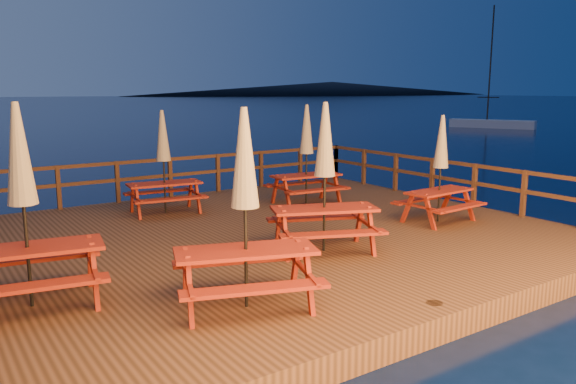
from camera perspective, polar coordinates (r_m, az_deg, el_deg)
name	(u,v)px	position (r m, az deg, el deg)	size (l,w,h in m)	color
ground	(263,252)	(11.74, -2.59, -6.14)	(500.00, 500.00, 0.00)	black
deck	(263,243)	(11.69, -2.60, -5.20)	(12.00, 10.00, 0.40)	#402714
deck_piles	(263,266)	(11.83, -2.58, -7.53)	(11.44, 9.44, 1.40)	#3A2412
railing	(222,185)	(12.99, -6.74, 0.69)	(11.80, 9.75, 1.10)	#3A2412
headland_right	(332,88)	(306.33, 4.53, 10.45)	(230.40, 86.40, 7.00)	black
sailboat	(492,124)	(51.94, 19.98, 6.51)	(3.96, 6.93, 10.47)	silver
picnic_table_0	(245,206)	(7.49, -4.37, -1.43)	(2.31, 2.10, 2.72)	maroon
picnic_table_1	(306,153)	(14.43, 1.89, 4.00)	(1.92, 1.64, 2.56)	maroon
picnic_table_2	(325,175)	(10.15, 3.74, 1.73)	(2.36, 2.17, 2.72)	maroon
picnic_table_3	(23,203)	(8.26, -25.30, -1.04)	(2.19, 1.91, 2.79)	maroon
picnic_table_4	(164,160)	(13.66, -12.52, 3.17)	(1.88, 1.61, 2.46)	maroon
picnic_table_5	(440,167)	(12.90, 15.23, 2.47)	(1.75, 1.48, 2.39)	maroon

